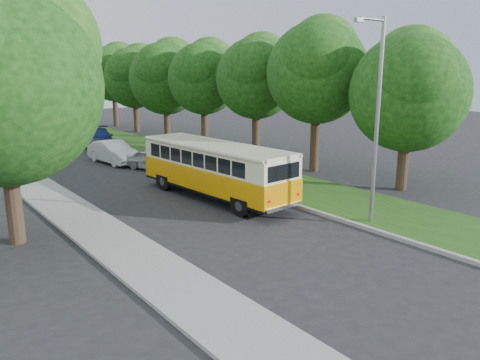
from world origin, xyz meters
TOP-DOWN VIEW (x-y plane):
  - ground at (0.00, 0.00)m, footprint 120.00×120.00m
  - curb at (3.60, 5.00)m, footprint 0.20×70.00m
  - grass_verge at (5.95, 5.00)m, footprint 4.50×70.00m
  - sidewalk at (-4.80, 5.00)m, footprint 2.20×70.00m
  - treeline at (3.15, 17.99)m, footprint 24.27×41.91m
  - lamppost_near at (4.21, -2.50)m, footprint 1.71×0.16m
  - lamppost_far at (-4.70, 16.00)m, footprint 1.71×0.16m
  - warning_sign at (-4.50, 11.98)m, footprint 0.56×0.10m
  - vintage_bus at (1.57, 4.55)m, footprint 2.93×9.31m
  - car_silver at (2.30, 12.43)m, footprint 2.71×3.96m
  - car_white at (1.24, 15.93)m, footprint 2.09×4.68m
  - car_blue at (2.77, 22.45)m, footprint 3.66×5.67m
  - car_grey at (3.00, 25.09)m, footprint 2.64×5.13m

SIDE VIEW (x-z plane):
  - ground at x=0.00m, z-range 0.00..0.00m
  - sidewalk at x=-4.80m, z-range 0.00..0.12m
  - grass_verge at x=5.95m, z-range 0.00..0.13m
  - curb at x=3.60m, z-range 0.00..0.15m
  - car_silver at x=2.30m, z-range 0.00..1.25m
  - car_grey at x=3.00m, z-range 0.00..1.39m
  - car_white at x=1.24m, z-range 0.00..1.49m
  - car_blue at x=2.77m, z-range 0.00..1.53m
  - vintage_bus at x=1.57m, z-range 0.00..2.73m
  - warning_sign at x=-4.50m, z-range 0.46..2.96m
  - lamppost_far at x=-4.70m, z-range 0.37..7.87m
  - lamppost_near at x=4.21m, z-range 0.37..8.37m
  - treeline at x=3.15m, z-range 1.20..10.66m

